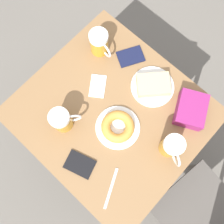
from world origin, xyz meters
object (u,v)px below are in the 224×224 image
beer_mug_left (99,43)px  plate_with_cake (153,86)px  beer_mug_center (62,120)px  passport_far_edge (131,56)px  napkin_folded (98,86)px  beer_mug_right (172,147)px  fork (111,188)px  plate_with_donut (118,127)px  passport_near_edge (80,164)px  blue_pouch (191,110)px

beer_mug_left → plate_with_cake: bearing=94.7°
beer_mug_left → beer_mug_center: 0.41m
plate_with_cake → passport_far_edge: bearing=-104.7°
napkin_folded → beer_mug_right: bearing=90.1°
fork → passport_far_edge: passport_far_edge is taller
plate_with_cake → plate_with_donut: 0.26m
plate_with_cake → fork: size_ratio=1.25×
fork → napkin_folded: bearing=-129.4°
passport_near_edge → fork: bearing=96.5°
plate_with_donut → beer_mug_left: bearing=-125.1°
beer_mug_right → napkin_folded: bearing=-89.9°
beer_mug_center → passport_far_edge: 0.46m
plate_with_donut → beer_mug_right: size_ratio=1.58×
fork → passport_near_edge: size_ratio=1.12×
napkin_folded → fork: (0.30, 0.36, -0.00)m
beer_mug_left → passport_near_edge: beer_mug_left is taller
plate_with_donut → passport_near_edge: bearing=-2.9°
plate_with_donut → beer_mug_left: size_ratio=1.52×
beer_mug_left → passport_far_edge: beer_mug_left is taller
beer_mug_right → napkin_folded: beer_mug_right is taller
plate_with_donut → napkin_folded: plate_with_donut is taller
fork → passport_far_edge: 0.63m
napkin_folded → beer_mug_center: bearing=3.2°
beer_mug_center → passport_far_edge: beer_mug_center is taller
beer_mug_center → fork: bearing=79.4°
plate_with_cake → passport_near_edge: bearing=0.1°
napkin_folded → passport_near_edge: bearing=31.4°
beer_mug_left → beer_mug_right: size_ratio=1.04×
plate_with_cake → napkin_folded: (0.17, -0.19, -0.02)m
blue_pouch → beer_mug_left: bearing=-84.7°
beer_mug_left → beer_mug_center: bearing=19.8°
plate_with_cake → beer_mug_left: beer_mug_left is taller
napkin_folded → passport_far_edge: passport_far_edge is taller
passport_near_edge → passport_far_edge: 0.57m
beer_mug_left → fork: bearing=47.5°
passport_far_edge → napkin_folded: bearing=-3.3°
fork → beer_mug_right: bearing=166.3°
passport_far_edge → blue_pouch: (0.03, 0.38, 0.03)m
passport_near_edge → blue_pouch: bearing=158.5°
blue_pouch → beer_mug_right: bearing=11.5°
fork → blue_pouch: 0.50m
plate_with_cake → beer_mug_center: bearing=-23.9°
beer_mug_right → napkin_folded: (0.00, -0.44, -0.06)m
passport_far_edge → blue_pouch: bearing=86.2°
beer_mug_right → beer_mug_left: bearing=-104.7°
napkin_folded → passport_near_edge: size_ratio=0.92×
fork → passport_near_edge: 0.17m
napkin_folded → passport_far_edge: size_ratio=0.88×
beer_mug_right → beer_mug_center: bearing=-61.0°
beer_mug_left → napkin_folded: size_ratio=0.99×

